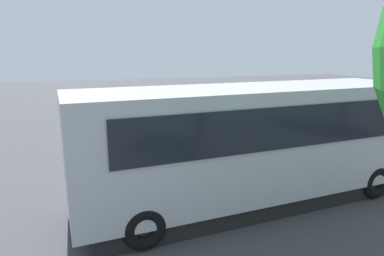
# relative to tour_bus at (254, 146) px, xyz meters

# --- Properties ---
(ground_plane) EXTENTS (80.00, 80.00, 0.00)m
(ground_plane) POSITION_rel_tour_bus_xyz_m (-1.91, -5.28, -1.64)
(ground_plane) COLOR #424247
(tour_bus) EXTENTS (9.85, 3.14, 3.25)m
(tour_bus) POSITION_rel_tour_bus_xyz_m (0.00, 0.00, 0.00)
(tour_bus) COLOR #B7BABF
(tour_bus) RESTS_ON ground_plane
(spectator_far_left) EXTENTS (0.57, 0.38, 1.80)m
(spectator_far_left) POSITION_rel_tour_bus_xyz_m (-1.11, -2.73, -0.56)
(spectator_far_left) COLOR black
(spectator_far_left) RESTS_ON ground_plane
(spectator_left) EXTENTS (0.58, 0.36, 1.79)m
(spectator_left) POSITION_rel_tour_bus_xyz_m (-0.01, -2.55, -0.57)
(spectator_left) COLOR black
(spectator_left) RESTS_ON ground_plane
(spectator_centre) EXTENTS (0.57, 0.33, 1.81)m
(spectator_centre) POSITION_rel_tour_bus_xyz_m (1.14, -2.85, -0.55)
(spectator_centre) COLOR black
(spectator_centre) RESTS_ON ground_plane
(spectator_right) EXTENTS (0.58, 0.37, 1.75)m
(spectator_right) POSITION_rel_tour_bus_xyz_m (2.09, -2.89, -0.60)
(spectator_right) COLOR black
(spectator_right) RESTS_ON ground_plane
(parked_motorcycle_silver) EXTENTS (2.05, 0.58, 0.99)m
(parked_motorcycle_silver) POSITION_rel_tour_bus_xyz_m (-1.59, -2.00, -1.16)
(parked_motorcycle_silver) COLOR black
(parked_motorcycle_silver) RESTS_ON ground_plane
(parked_motorcycle_dark) EXTENTS (2.05, 0.58, 0.99)m
(parked_motorcycle_dark) POSITION_rel_tour_bus_xyz_m (1.66, -2.20, -1.16)
(parked_motorcycle_dark) COLOR black
(parked_motorcycle_dark) RESTS_ON ground_plane
(stunt_motorcycle) EXTENTS (1.87, 0.70, 1.89)m
(stunt_motorcycle) POSITION_rel_tour_bus_xyz_m (0.03, -7.59, -0.59)
(stunt_motorcycle) COLOR black
(stunt_motorcycle) RESTS_ON ground_plane
(traffic_cone) EXTENTS (0.34, 0.34, 0.63)m
(traffic_cone) POSITION_rel_tour_bus_xyz_m (-2.39, -8.55, -1.34)
(traffic_cone) COLOR orange
(traffic_cone) RESTS_ON ground_plane
(bay_line_a) EXTENTS (0.13, 3.63, 0.01)m
(bay_line_a) POSITION_rel_tour_bus_xyz_m (-5.29, -6.70, -1.64)
(bay_line_a) COLOR white
(bay_line_a) RESTS_ON ground_plane
(bay_line_b) EXTENTS (0.13, 3.58, 0.01)m
(bay_line_b) POSITION_rel_tour_bus_xyz_m (-2.64, -6.70, -1.64)
(bay_line_b) COLOR white
(bay_line_b) RESTS_ON ground_plane
(bay_line_c) EXTENTS (0.14, 4.92, 0.01)m
(bay_line_c) POSITION_rel_tour_bus_xyz_m (0.01, -6.70, -1.64)
(bay_line_c) COLOR white
(bay_line_c) RESTS_ON ground_plane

